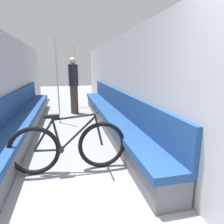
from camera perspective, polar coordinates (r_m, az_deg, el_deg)
The scene contains 8 objects.
wall_left at distance 4.90m, azimuth -28.02°, elevation 6.74°, with size 0.10×11.01×2.23m, color #B2B2B7.
wall_right at distance 4.92m, azimuth 2.92°, elevation 8.26°, with size 0.10×11.01×2.23m, color #B2B2B7.
bench_seat_row_left at distance 5.03m, azimuth -23.93°, elevation -2.19°, with size 0.50×6.31×0.94m.
bench_seat_row_right at distance 5.05m, azimuth -0.29°, elevation -0.98°, with size 0.50×6.31×0.94m.
bicycle at distance 3.01m, azimuth -12.13°, elevation -9.67°, with size 1.69×0.46×0.93m.
grab_pole_near at distance 5.48m, azimuth -15.24°, elevation 7.92°, with size 0.08×0.08×2.21m.
grab_pole_far at distance 7.65m, azimuth -10.53°, elevation 9.50°, with size 0.08×0.08×2.21m.
passenger_standing at distance 6.54m, azimuth -10.89°, elevation 7.57°, with size 0.30×0.30×1.78m.
Camera 1 is at (-0.05, -0.81, 1.53)m, focal length 32.00 mm.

